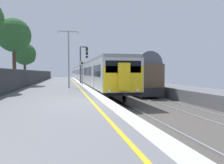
{
  "coord_description": "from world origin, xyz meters",
  "views": [
    {
      "loc": [
        -1.63,
        -10.39,
        1.45
      ],
      "look_at": [
        1.42,
        3.64,
        0.81
      ],
      "focal_mm": 34.57,
      "sensor_mm": 36.0,
      "label": 1
    }
  ],
  "objects_px": {
    "signal_gantry": "(83,60)",
    "platform_lamp_mid": "(69,54)",
    "commuter_train_at_platform": "(84,73)",
    "background_tree_centre": "(14,36)",
    "speed_limit_sign": "(82,70)",
    "freight_train_adjacent_track": "(103,73)",
    "background_tree_left": "(25,55)"
  },
  "relations": [
    {
      "from": "commuter_train_at_platform",
      "to": "background_tree_centre",
      "type": "relative_size",
      "value": 8.17
    },
    {
      "from": "commuter_train_at_platform",
      "to": "background_tree_centre",
      "type": "height_order",
      "value": "background_tree_centre"
    },
    {
      "from": "background_tree_left",
      "to": "background_tree_centre",
      "type": "height_order",
      "value": "background_tree_centre"
    },
    {
      "from": "commuter_train_at_platform",
      "to": "background_tree_left",
      "type": "distance_m",
      "value": 11.94
    },
    {
      "from": "platform_lamp_mid",
      "to": "signal_gantry",
      "type": "bearing_deg",
      "value": 76.7
    },
    {
      "from": "background_tree_centre",
      "to": "signal_gantry",
      "type": "bearing_deg",
      "value": 19.3
    },
    {
      "from": "freight_train_adjacent_track",
      "to": "background_tree_left",
      "type": "xyz_separation_m",
      "value": [
        -14.25,
        -6.22,
        3.05
      ]
    },
    {
      "from": "signal_gantry",
      "to": "background_tree_left",
      "type": "distance_m",
      "value": 13.26
    },
    {
      "from": "signal_gantry",
      "to": "platform_lamp_mid",
      "type": "height_order",
      "value": "platform_lamp_mid"
    },
    {
      "from": "platform_lamp_mid",
      "to": "background_tree_centre",
      "type": "relative_size",
      "value": 0.71
    },
    {
      "from": "commuter_train_at_platform",
      "to": "signal_gantry",
      "type": "distance_m",
      "value": 15.3
    },
    {
      "from": "freight_train_adjacent_track",
      "to": "speed_limit_sign",
      "type": "distance_m",
      "value": 20.96
    },
    {
      "from": "freight_train_adjacent_track",
      "to": "signal_gantry",
      "type": "height_order",
      "value": "signal_gantry"
    },
    {
      "from": "commuter_train_at_platform",
      "to": "background_tree_left",
      "type": "xyz_separation_m",
      "value": [
        -10.24,
        -5.27,
        3.15
      ]
    },
    {
      "from": "background_tree_centre",
      "to": "platform_lamp_mid",
      "type": "bearing_deg",
      "value": -42.26
    },
    {
      "from": "freight_train_adjacent_track",
      "to": "signal_gantry",
      "type": "xyz_separation_m",
      "value": [
        -5.47,
        -16.07,
        1.67
      ]
    },
    {
      "from": "freight_train_adjacent_track",
      "to": "background_tree_centre",
      "type": "bearing_deg",
      "value": -125.3
    },
    {
      "from": "commuter_train_at_platform",
      "to": "background_tree_centre",
      "type": "distance_m",
      "value": 20.59
    },
    {
      "from": "signal_gantry",
      "to": "freight_train_adjacent_track",
      "type": "bearing_deg",
      "value": 71.19
    },
    {
      "from": "signal_gantry",
      "to": "speed_limit_sign",
      "type": "relative_size",
      "value": 1.74
    },
    {
      "from": "freight_train_adjacent_track",
      "to": "background_tree_centre",
      "type": "xyz_separation_m",
      "value": [
        -13.32,
        -18.82,
        4.11
      ]
    },
    {
      "from": "signal_gantry",
      "to": "background_tree_centre",
      "type": "distance_m",
      "value": 8.67
    },
    {
      "from": "commuter_train_at_platform",
      "to": "signal_gantry",
      "type": "xyz_separation_m",
      "value": [
        -1.47,
        -15.12,
        1.77
      ]
    },
    {
      "from": "signal_gantry",
      "to": "background_tree_centre",
      "type": "xyz_separation_m",
      "value": [
        -7.85,
        -2.75,
        2.44
      ]
    },
    {
      "from": "background_tree_left",
      "to": "signal_gantry",
      "type": "bearing_deg",
      "value": -48.31
    },
    {
      "from": "commuter_train_at_platform",
      "to": "speed_limit_sign",
      "type": "relative_size",
      "value": 21.92
    },
    {
      "from": "background_tree_centre",
      "to": "commuter_train_at_platform",
      "type": "bearing_deg",
      "value": 62.46
    },
    {
      "from": "commuter_train_at_platform",
      "to": "platform_lamp_mid",
      "type": "height_order",
      "value": "platform_lamp_mid"
    },
    {
      "from": "speed_limit_sign",
      "to": "background_tree_centre",
      "type": "relative_size",
      "value": 0.37
    },
    {
      "from": "signal_gantry",
      "to": "background_tree_left",
      "type": "height_order",
      "value": "background_tree_left"
    },
    {
      "from": "speed_limit_sign",
      "to": "freight_train_adjacent_track",
      "type": "bearing_deg",
      "value": 73.79
    },
    {
      "from": "speed_limit_sign",
      "to": "commuter_train_at_platform",
      "type": "bearing_deg",
      "value": 84.5
    }
  ]
}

